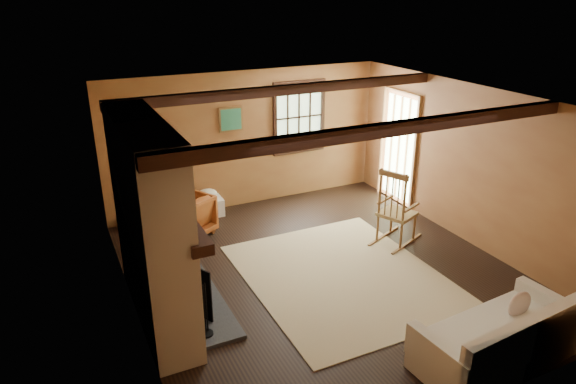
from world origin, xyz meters
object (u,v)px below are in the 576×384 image
rocking_chair (396,212)px  armchair (185,216)px  fireplace (153,232)px  sofa (500,342)px  laundry_basket (208,207)px

rocking_chair → armchair: bearing=37.2°
fireplace → rocking_chair: size_ratio=1.99×
fireplace → sofa: fireplace is taller
sofa → armchair: size_ratio=2.52×
rocking_chair → armchair: rocking_chair is taller
rocking_chair → armchair: size_ratio=1.63×
fireplace → laundry_basket: 3.05m
rocking_chair → armchair: 3.27m
rocking_chair → laundry_basket: 3.22m
sofa → fireplace: bearing=136.7°
fireplace → armchair: size_ratio=3.24×
laundry_basket → armchair: bearing=-131.9°
laundry_basket → armchair: size_ratio=0.68×
sofa → laundry_basket: 5.21m
rocking_chair → sofa: size_ratio=0.65×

